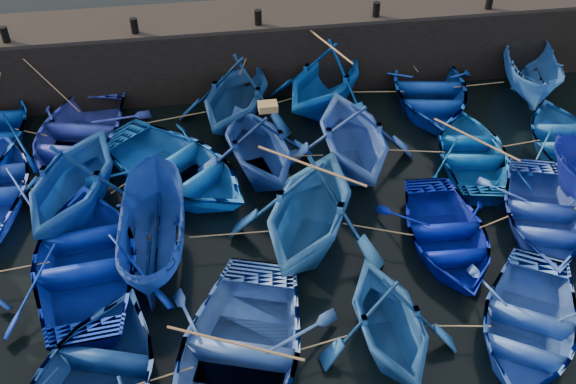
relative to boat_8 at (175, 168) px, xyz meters
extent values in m
plane|color=black|center=(3.07, -4.95, -0.57)|extent=(120.00, 120.00, 0.00)
cube|color=black|center=(3.07, 5.55, 0.68)|extent=(26.00, 2.50, 2.50)
cube|color=black|center=(3.07, 5.55, 1.99)|extent=(26.00, 2.50, 0.12)
cylinder|color=black|center=(-4.93, 4.65, 2.30)|extent=(0.24, 0.24, 0.50)
cylinder|color=black|center=(-0.93, 4.65, 2.30)|extent=(0.24, 0.24, 0.50)
cylinder|color=black|center=(3.07, 4.65, 2.30)|extent=(0.24, 0.24, 0.50)
cylinder|color=black|center=(7.07, 4.65, 2.30)|extent=(0.24, 0.24, 0.50)
cylinder|color=black|center=(11.07, 4.65, 2.30)|extent=(0.24, 0.24, 0.50)
imported|color=#2333A3|center=(-2.99, 2.25, -0.02)|extent=(5.02, 6.08, 1.10)
imported|color=navy|center=(2.10, 2.87, 0.61)|extent=(5.37, 5.68, 2.36)
imported|color=blue|center=(5.14, 3.32, 0.64)|extent=(5.94, 6.03, 2.40)
imported|color=navy|center=(8.73, 3.08, -0.01)|extent=(4.70, 5.92, 1.11)
imported|color=blue|center=(12.37, 3.14, 0.32)|extent=(2.94, 4.90, 1.78)
imported|color=#0E4190|center=(-2.67, -0.88, 0.65)|extent=(5.20, 5.62, 2.44)
imported|color=blue|center=(0.00, 0.00, 0.00)|extent=(6.54, 6.67, 1.13)
imported|color=navy|center=(2.49, 0.04, 0.56)|extent=(4.54, 4.98, 2.25)
imported|color=blue|center=(5.30, -0.05, 0.65)|extent=(4.08, 4.71, 2.43)
imported|color=#074CA0|center=(8.95, -0.47, -0.11)|extent=(3.92, 4.91, 0.91)
imported|color=blue|center=(12.05, -0.33, -0.11)|extent=(3.83, 4.85, 0.91)
imported|color=#0422A6|center=(-2.23, -3.32, 0.00)|extent=(4.36, 5.77, 1.13)
imported|color=navy|center=(-0.59, -2.97, 0.29)|extent=(1.94, 4.53, 1.72)
imported|color=#1F5EA4|center=(3.43, -3.07, 0.71)|extent=(5.88, 6.19, 2.55)
imported|color=#0111A1|center=(6.93, -3.79, -0.11)|extent=(3.37, 4.54, 0.91)
imported|color=blue|center=(9.79, -3.44, -0.09)|extent=(4.51, 5.36, 0.95)
imported|color=blue|center=(1.15, -6.92, 0.01)|extent=(5.57, 6.57, 1.16)
imported|color=#185091|center=(4.54, -6.63, 0.39)|extent=(3.34, 3.81, 1.92)
imported|color=blue|center=(7.77, -6.87, -0.10)|extent=(5.11, 5.54, 0.94)
cube|color=olive|center=(2.79, 0.04, 1.79)|extent=(0.53, 0.40, 0.21)
cylinder|color=tan|center=(-4.41, 2.52, -0.02)|extent=(1.07, 0.56, 0.04)
cylinder|color=tan|center=(-0.44, 2.56, -0.02)|extent=(3.29, 0.65, 0.04)
cylinder|color=tan|center=(3.62, 3.09, -0.02)|extent=(1.25, 0.48, 0.04)
cylinder|color=tan|center=(6.94, 3.20, -0.02)|extent=(1.80, 0.28, 0.04)
cylinder|color=tan|center=(10.55, 3.11, -0.02)|extent=(1.84, 0.10, 0.04)
cylinder|color=tan|center=(-3.93, -0.41, -0.02)|extent=(0.75, 0.97, 0.04)
cylinder|color=tan|center=(-1.34, -0.44, -0.02)|extent=(0.90, 0.91, 0.04)
cylinder|color=tan|center=(1.24, 0.02, -0.02)|extent=(0.69, 0.08, 0.04)
cylinder|color=tan|center=(3.89, 0.00, -0.02)|extent=(1.02, 0.13, 0.04)
cylinder|color=tan|center=(7.12, -0.26, -0.02)|extent=(1.85, 0.46, 0.04)
cylinder|color=tan|center=(10.50, -0.40, -0.02)|extent=(1.31, 0.18, 0.04)
cylinder|color=tan|center=(-4.01, -3.43, -0.02)|extent=(1.78, 0.25, 0.04)
cylinder|color=tan|center=(-1.41, -3.14, -0.02)|extent=(0.20, 0.36, 0.04)
cylinder|color=tan|center=(1.42, -3.02, -0.02)|extent=(2.22, 0.13, 0.04)
cylinder|color=tan|center=(5.18, -3.43, -0.02)|extent=(1.72, 0.75, 0.04)
cylinder|color=tan|center=(8.36, -3.61, -0.02)|extent=(1.06, 0.38, 0.04)
cylinder|color=tan|center=(-0.33, -7.04, -0.02)|extent=(1.18, 0.29, 0.04)
cylinder|color=tan|center=(2.85, -6.77, -0.02)|extent=(1.60, 0.33, 0.04)
cylinder|color=tan|center=(6.16, -6.75, -0.02)|extent=(1.43, 0.28, 0.04)
cylinder|color=tan|center=(-3.96, 4.00, 1.02)|extent=(1.98, 1.13, 2.10)
cylinder|color=tan|center=(2.59, 4.31, 1.02)|extent=(1.02, 0.52, 2.09)
cylinder|color=tan|center=(6.11, 4.53, 1.02)|extent=(1.96, 0.06, 2.09)
cylinder|color=tan|center=(7.90, 4.41, 1.02)|extent=(1.69, 0.31, 2.09)
cylinder|color=tan|center=(11.72, 4.44, 1.02)|extent=(1.33, 0.24, 2.09)
cylinder|color=#99724C|center=(5.14, 3.32, 1.87)|extent=(1.08, 2.84, 0.06)
cylinder|color=#99724C|center=(8.95, -0.47, 0.38)|extent=(1.77, 2.49, 0.06)
cylinder|color=#99724C|center=(3.43, -3.07, 2.02)|extent=(2.34, 1.97, 0.06)
cylinder|color=#99724C|center=(1.15, -6.92, 0.62)|extent=(2.74, 1.32, 0.06)
camera|label=1|loc=(1.01, -15.04, 11.51)|focal=40.00mm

